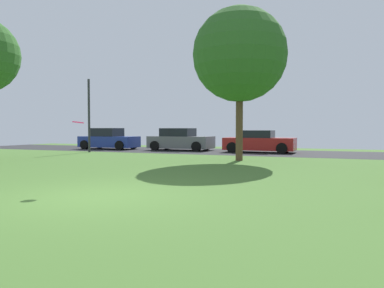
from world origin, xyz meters
TOP-DOWN VIEW (x-y plane):
  - ground_plane at (0.00, 0.00)m, footprint 44.00×44.00m
  - road_strip at (0.00, 16.00)m, footprint 44.00×6.40m
  - maple_tree_far at (0.44, 9.91)m, footprint 4.26×4.26m
  - frisbee_disc at (-1.01, 0.71)m, footprint 0.38×0.38m
  - parked_car_blue at (-10.76, 15.65)m, footprint 4.19×1.96m
  - parked_car_grey at (-5.38, 16.24)m, footprint 4.27×2.06m
  - parked_car_red at (-0.00, 16.06)m, footprint 4.25×2.00m
  - street_lamp_post at (-9.72, 12.20)m, footprint 0.14×0.14m

SIDE VIEW (x-z plane):
  - ground_plane at x=0.00m, z-range 0.00..0.00m
  - road_strip at x=0.00m, z-range 0.00..0.01m
  - parked_car_red at x=0.00m, z-range -0.05..1.31m
  - parked_car_blue at x=-10.76m, z-range -0.07..1.43m
  - parked_car_grey at x=-5.38m, z-range -0.06..1.42m
  - frisbee_disc at x=-1.01m, z-range 1.58..1.63m
  - street_lamp_post at x=-9.72m, z-range 0.00..4.50m
  - maple_tree_far at x=0.44m, z-range 1.32..8.24m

